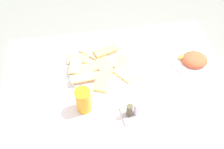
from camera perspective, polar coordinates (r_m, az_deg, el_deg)
ground_plane at (r=1.69m, az=1.26°, el=-17.05°), size 6.00×6.00×0.00m
dining_table at (r=1.14m, az=1.79°, el=-5.23°), size 1.09×0.81×0.70m
pide_platter at (r=1.13m, az=-2.98°, el=2.01°), size 0.34×0.34×0.04m
salad_plate_greens at (r=1.22m, az=19.82°, el=3.31°), size 0.22×0.22×0.05m
soda_can at (r=0.96m, az=-7.12°, el=-6.44°), size 0.08×0.08×0.12m
paper_napkin at (r=1.29m, az=-16.67°, el=6.22°), size 0.18×0.18×0.00m
fork at (r=1.30m, az=-16.70°, el=6.89°), size 0.18×0.06×0.00m
spoon at (r=1.27m, az=-16.73°, el=5.78°), size 0.17×0.06×0.00m
condiment_caddy at (r=0.97m, az=5.24°, el=-9.30°), size 0.10×0.10×0.08m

